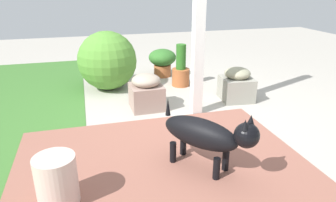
% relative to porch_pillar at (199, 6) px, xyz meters
% --- Properties ---
extents(ground_plane, '(12.00, 12.00, 0.00)m').
position_rel_porch_pillar_xyz_m(ground_plane, '(-0.25, 0.24, -1.19)').
color(ground_plane, '#ADA69B').
extents(brick_path, '(1.80, 2.40, 0.02)m').
position_rel_porch_pillar_xyz_m(brick_path, '(-0.97, 0.65, -1.18)').
color(brick_path, '#90594A').
rests_on(brick_path, ground).
extents(porch_pillar, '(0.11, 0.11, 2.38)m').
position_rel_porch_pillar_xyz_m(porch_pillar, '(0.00, 0.00, 0.00)').
color(porch_pillar, white).
rests_on(porch_pillar, ground).
extents(stone_planter_nearest, '(0.43, 0.42, 0.43)m').
position_rel_porch_pillar_xyz_m(stone_planter_nearest, '(0.27, -0.64, -0.99)').
color(stone_planter_nearest, gray).
rests_on(stone_planter_nearest, ground).
extents(stone_planter_mid, '(0.39, 0.38, 0.42)m').
position_rel_porch_pillar_xyz_m(stone_planter_mid, '(0.29, 0.52, -0.98)').
color(stone_planter_mid, gray).
rests_on(stone_planter_mid, ground).
extents(round_shrub, '(0.81, 0.81, 0.81)m').
position_rel_porch_pillar_xyz_m(round_shrub, '(1.14, 0.89, -0.79)').
color(round_shrub, '#518C33').
rests_on(round_shrub, ground).
extents(terracotta_pot_tall, '(0.25, 0.25, 0.60)m').
position_rel_porch_pillar_xyz_m(terracotta_pot_tall, '(1.00, -0.13, -0.97)').
color(terracotta_pot_tall, '#A6582F').
rests_on(terracotta_pot_tall, ground).
extents(terracotta_pot_broad, '(0.43, 0.43, 0.43)m').
position_rel_porch_pillar_xyz_m(terracotta_pot_broad, '(1.54, 0.00, -0.93)').
color(terracotta_pot_broad, '#A95D34').
rests_on(terracotta_pot_broad, ground).
extents(dog, '(0.72, 0.62, 0.56)m').
position_rel_porch_pillar_xyz_m(dog, '(-1.12, 0.33, -0.87)').
color(dog, black).
rests_on(dog, ground).
extents(ceramic_urn, '(0.28, 0.28, 0.37)m').
position_rel_porch_pillar_xyz_m(ceramic_urn, '(-1.24, 1.45, -1.01)').
color(ceramic_urn, beige).
rests_on(ceramic_urn, ground).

